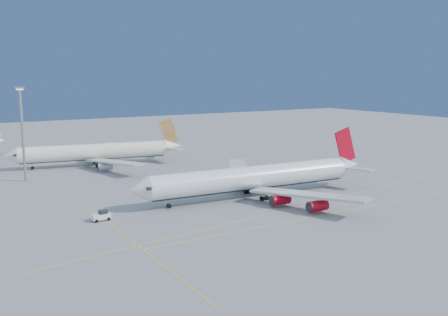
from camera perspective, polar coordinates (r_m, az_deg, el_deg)
ground at (r=120.79m, az=6.06°, el=-5.08°), size 500.00×500.00×0.00m
taxiway_lines at (r=118.04m, az=-1.54°, el=-5.37°), size 118.86×140.00×0.02m
airliner_virgin at (r=125.05m, az=3.89°, el=-2.24°), size 66.05×59.23×16.29m
airliner_etihad at (r=173.08m, az=-14.18°, el=0.70°), size 58.64×53.57×15.35m
pushback_tug at (r=108.67m, az=-13.85°, el=-6.43°), size 3.99×2.65×2.15m
light_mast at (r=152.50m, az=-22.08°, el=3.39°), size 2.33×2.33×26.94m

